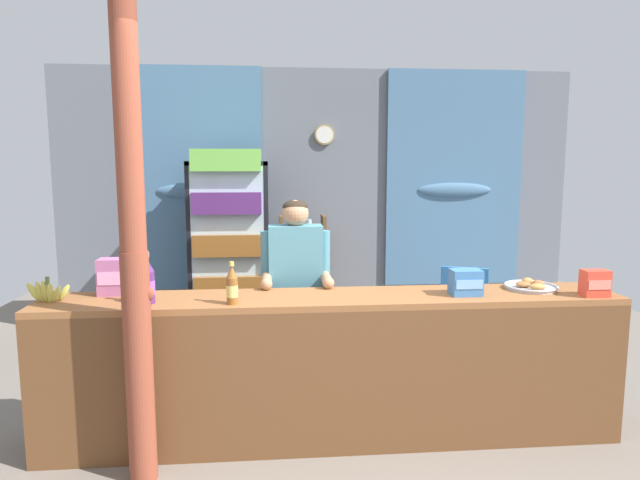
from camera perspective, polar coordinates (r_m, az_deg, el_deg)
name	(u,v)px	position (r m, az deg, el deg)	size (l,w,h in m)	color
ground_plane	(338,392)	(4.48, 1.91, -15.56)	(7.87, 7.87, 0.00)	slate
back_wall_curtained	(320,198)	(5.98, -0.04, 4.44)	(5.53, 0.22, 2.79)	slate
stall_counter	(336,357)	(3.49, 1.65, -12.13)	(3.66, 0.51, 0.95)	#935B33
timber_post	(134,262)	(3.12, -18.80, -2.16)	(0.18, 0.15, 2.63)	brown
drink_fridge	(230,239)	(5.41, -9.36, 0.07)	(0.75, 0.75, 1.92)	black
bottle_shelf_rack	(302,273)	(5.71, -1.84, -3.45)	(0.48, 0.28, 1.26)	brown
plastic_lawn_chair	(465,304)	(5.31, 14.83, -6.44)	(0.58, 0.58, 0.86)	#3884D6
shopkeeper	(296,280)	(3.93, -2.55, -4.14)	(0.49, 0.42, 1.53)	#28282D
soda_bottle_grape_soda	(147,282)	(3.44, -17.59, -4.16)	(0.09, 0.09, 0.31)	#56286B
soda_bottle_iced_tea	(232,286)	(3.30, -9.15, -4.78)	(0.07, 0.07, 0.26)	brown
snack_box_crackers	(595,283)	(3.87, 26.74, -4.05)	(0.16, 0.11, 0.17)	#E5422D
snack_box_biscuit	(466,282)	(3.61, 14.94, -4.28)	(0.19, 0.14, 0.16)	#3D75B7
snack_box_wafer	(114,277)	(3.74, -20.71, -3.59)	(0.18, 0.14, 0.23)	#B76699
pastry_tray	(531,286)	(3.93, 21.15, -4.52)	(0.35, 0.35, 0.07)	#BCBCC1
banana_bunch	(47,292)	(3.71, -26.56, -4.89)	(0.28, 0.06, 0.16)	#CCC14C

